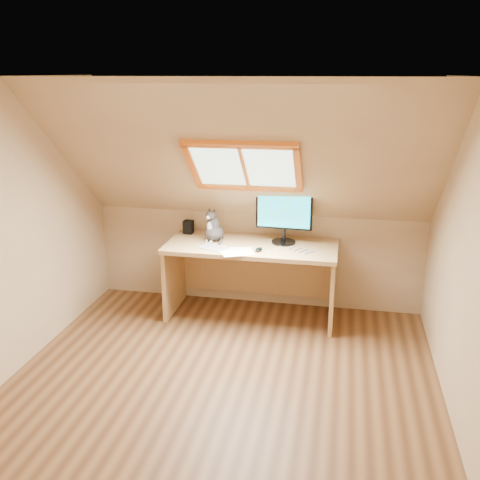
# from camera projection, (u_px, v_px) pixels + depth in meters

# --- Properties ---
(ground) EXTENTS (3.50, 3.50, 0.00)m
(ground) POSITION_uv_depth(u_px,v_px,m) (220.00, 388.00, 4.29)
(ground) COLOR brown
(ground) RESTS_ON ground
(room_shell) EXTENTS (3.52, 3.52, 2.41)m
(room_shell) POSITION_uv_depth(u_px,v_px,m) (214.00, 220.00, 3.78)
(room_shell) COLOR tan
(room_shell) RESTS_ON ground
(desk) EXTENTS (1.71, 0.75, 0.78)m
(desk) POSITION_uv_depth(u_px,v_px,m) (252.00, 264.00, 5.48)
(desk) COLOR tan
(desk) RESTS_ON ground
(monitor) EXTENTS (0.56, 0.24, 0.52)m
(monitor) POSITION_uv_depth(u_px,v_px,m) (284.00, 214.00, 5.29)
(monitor) COLOR black
(monitor) RESTS_ON desk
(cat) EXTENTS (0.26, 0.29, 0.35)m
(cat) POSITION_uv_depth(u_px,v_px,m) (213.00, 229.00, 5.43)
(cat) COLOR #3F3A37
(cat) RESTS_ON desk
(desk_speaker) EXTENTS (0.10, 0.10, 0.14)m
(desk_speaker) POSITION_uv_depth(u_px,v_px,m) (188.00, 227.00, 5.69)
(desk_speaker) COLOR black
(desk_speaker) RESTS_ON desk
(graphics_tablet) EXTENTS (0.32, 0.28, 0.01)m
(graphics_tablet) POSITION_uv_depth(u_px,v_px,m) (214.00, 248.00, 5.23)
(graphics_tablet) COLOR #B2B2B7
(graphics_tablet) RESTS_ON desk
(mouse) EXTENTS (0.08, 0.12, 0.03)m
(mouse) POSITION_uv_depth(u_px,v_px,m) (259.00, 249.00, 5.14)
(mouse) COLOR black
(mouse) RESTS_ON desk
(papers) EXTENTS (0.35, 0.30, 0.01)m
(papers) POSITION_uv_depth(u_px,v_px,m) (233.00, 251.00, 5.13)
(papers) COLOR white
(papers) RESTS_ON desk
(cables) EXTENTS (0.51, 0.26, 0.01)m
(cables) POSITION_uv_depth(u_px,v_px,m) (291.00, 250.00, 5.16)
(cables) COLOR silver
(cables) RESTS_ON desk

